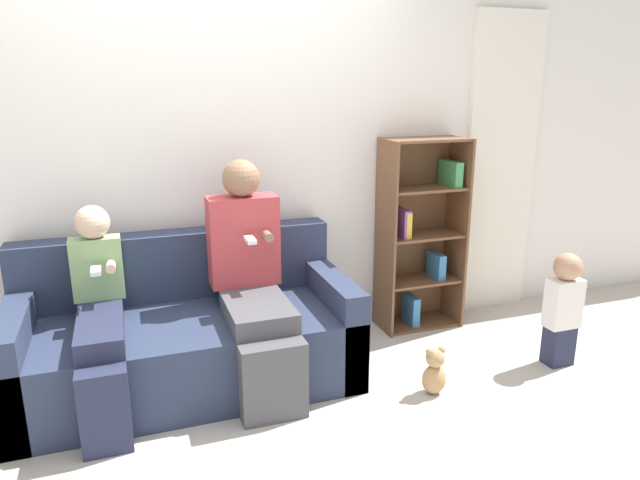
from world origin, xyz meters
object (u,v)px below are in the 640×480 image
teddy_bear (434,372)px  bookshelf (419,235)px  couch (187,336)px  child_seated (99,316)px  adult_seated (252,274)px  toddler_standing (563,306)px

teddy_bear → bookshelf: bearing=67.5°
couch → child_seated: child_seated is taller
teddy_bear → child_seated: bearing=165.5°
couch → adult_seated: adult_seated is taller
child_seated → couch: bearing=19.0°
teddy_bear → adult_seated: bearing=151.3°
child_seated → toddler_standing: (2.64, -0.39, -0.15)m
couch → bookshelf: bookshelf is taller
adult_seated → toddler_standing: (1.82, -0.44, -0.27)m
toddler_standing → bookshelf: bearing=121.9°
couch → bookshelf: (1.66, 0.32, 0.38)m
bookshelf → teddy_bear: bearing=-112.5°
toddler_standing → bookshelf: size_ratio=0.54×
adult_seated → child_seated: 0.83m
child_seated → adult_seated: bearing=3.8°
child_seated → bookshelf: bearing=12.6°
couch → child_seated: (-0.45, -0.15, 0.26)m
couch → child_seated: 0.54m
child_seated → bookshelf: (2.11, 0.47, 0.12)m
bookshelf → teddy_bear: bookshelf is taller
couch → teddy_bear: size_ratio=6.60×
adult_seated → bookshelf: bookshelf is taller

